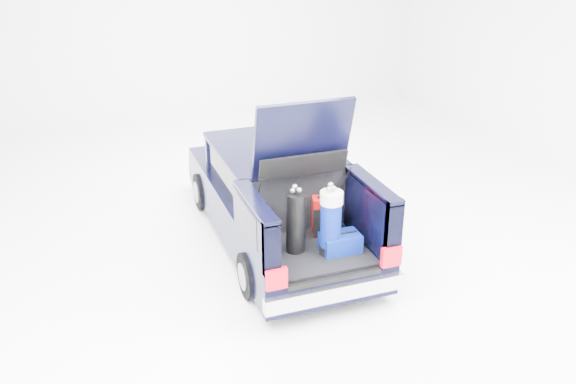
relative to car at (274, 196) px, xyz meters
name	(u,v)px	position (x,y,z in m)	size (l,w,h in m)	color
ground	(277,239)	(0.00, -0.11, -0.67)	(14.00, 14.00, 0.00)	white
car	(274,196)	(0.00, 0.00, 0.00)	(1.87, 4.65, 2.47)	black
red_suitcase	(326,217)	(0.29, -1.26, 0.20)	(0.39, 0.31, 0.57)	#7F0404
black_golf_bag	(296,222)	(-0.23, -1.53, 0.33)	(0.33, 0.34, 0.89)	black
blue_golf_bag	(331,222)	(0.16, -1.73, 0.36)	(0.36, 0.36, 0.96)	black
blue_duffel	(340,243)	(0.30, -1.73, 0.05)	(0.50, 0.33, 0.26)	navy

